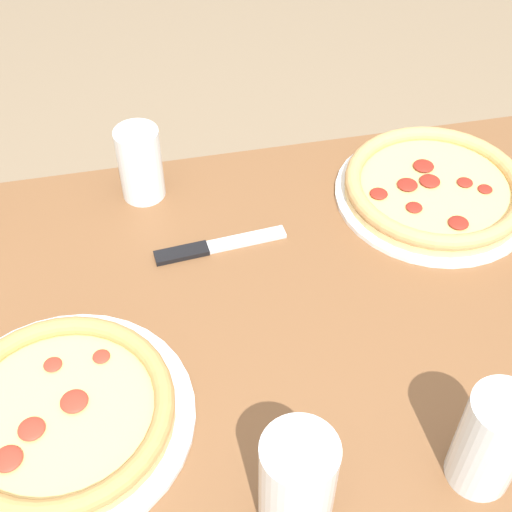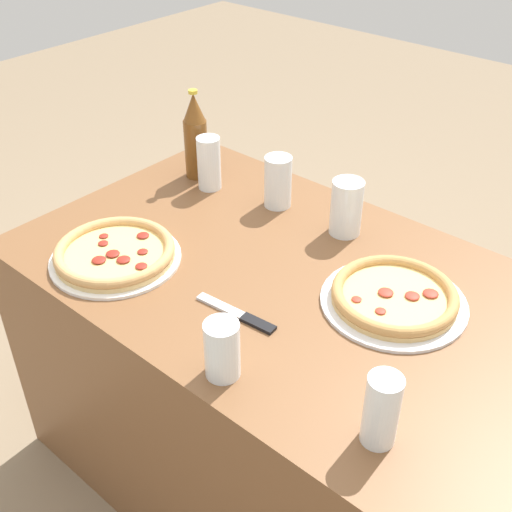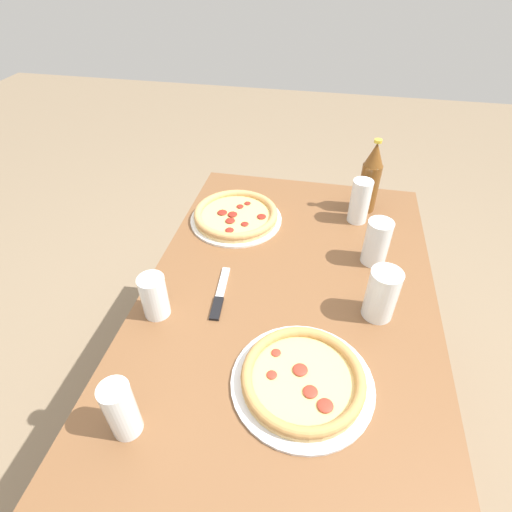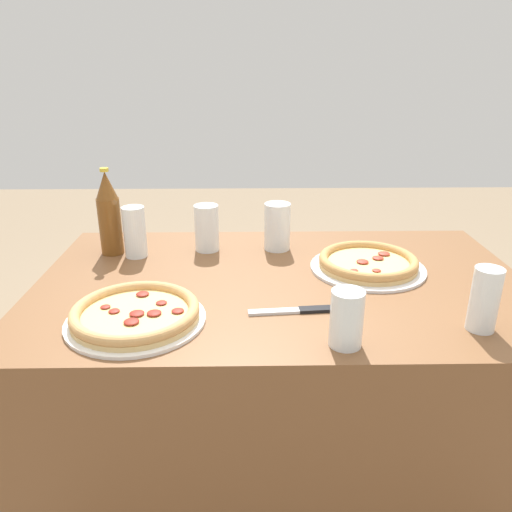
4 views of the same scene
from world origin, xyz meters
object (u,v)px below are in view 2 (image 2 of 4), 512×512
(glass_orange_juice, at_px, (278,184))
(knife, at_px, (239,315))
(pizza_pepperoni, at_px, (115,253))
(glass_water, at_px, (209,166))
(beer_bottle, at_px, (195,137))
(glass_mango_juice, at_px, (381,413))
(pizza_salami, at_px, (394,297))
(glass_iced_tea, at_px, (348,210))
(glass_red_wine, at_px, (222,352))

(glass_orange_juice, relative_size, knife, 0.71)
(pizza_pepperoni, relative_size, glass_orange_juice, 2.20)
(glass_orange_juice, xyz_separation_m, knife, (0.23, -0.41, -0.06))
(glass_water, bearing_deg, beer_bottle, 160.59)
(pizza_pepperoni, bearing_deg, glass_water, 101.31)
(beer_bottle, xyz_separation_m, knife, (0.52, -0.39, -0.12))
(glass_water, xyz_separation_m, glass_mango_juice, (0.83, -0.45, -0.00))
(pizza_salami, relative_size, knife, 1.59)
(pizza_pepperoni, relative_size, pizza_salami, 0.98)
(glass_iced_tea, xyz_separation_m, knife, (0.01, -0.42, -0.06))
(pizza_salami, bearing_deg, beer_bottle, 169.24)
(glass_red_wine, xyz_separation_m, glass_mango_juice, (0.30, 0.06, 0.01))
(glass_iced_tea, distance_m, beer_bottle, 0.51)
(glass_iced_tea, bearing_deg, beer_bottle, -176.95)
(pizza_pepperoni, xyz_separation_m, knife, (0.36, 0.04, -0.02))
(glass_iced_tea, bearing_deg, knife, -88.23)
(pizza_salami, relative_size, beer_bottle, 1.23)
(glass_iced_tea, bearing_deg, glass_red_wine, -79.68)
(glass_red_wine, bearing_deg, glass_mango_juice, 10.96)
(glass_mango_juice, height_order, glass_orange_juice, glass_mango_juice)
(pizza_pepperoni, height_order, glass_water, glass_water)
(pizza_salami, relative_size, glass_iced_tea, 2.20)
(glass_iced_tea, xyz_separation_m, glass_orange_juice, (-0.22, -0.01, -0.00))
(glass_water, bearing_deg, pizza_pepperoni, -78.69)
(glass_mango_juice, height_order, knife, glass_mango_juice)
(pizza_pepperoni, height_order, knife, pizza_pepperoni)
(glass_mango_juice, xyz_separation_m, glass_orange_juice, (-0.63, 0.50, -0.00))
(pizza_salami, bearing_deg, knife, -132.12)
(beer_bottle, bearing_deg, glass_red_wine, -41.45)
(glass_iced_tea, relative_size, glass_red_wine, 1.19)
(pizza_salami, height_order, glass_iced_tea, glass_iced_tea)
(glass_water, height_order, beer_bottle, beer_bottle)
(glass_water, distance_m, glass_orange_juice, 0.21)
(knife, bearing_deg, glass_orange_juice, 119.39)
(glass_water, height_order, glass_orange_juice, glass_water)
(glass_water, bearing_deg, glass_iced_tea, 7.22)
(pizza_salami, xyz_separation_m, glass_orange_juice, (-0.46, 0.16, 0.04))
(glass_mango_juice, relative_size, glass_orange_juice, 1.01)
(beer_bottle, distance_m, knife, 0.66)
(glass_iced_tea, bearing_deg, glass_water, -172.78)
(pizza_pepperoni, height_order, glass_orange_juice, glass_orange_juice)
(glass_red_wine, height_order, glass_orange_juice, glass_orange_juice)
(glass_iced_tea, xyz_separation_m, glass_water, (-0.43, -0.05, 0.00))
(pizza_pepperoni, bearing_deg, beer_bottle, 110.12)
(pizza_pepperoni, xyz_separation_m, glass_orange_juice, (0.13, 0.45, 0.04))
(glass_water, distance_m, glass_mango_juice, 0.95)
(pizza_salami, xyz_separation_m, glass_red_wine, (-0.14, -0.39, 0.04))
(glass_red_wine, distance_m, beer_bottle, 0.81)
(glass_iced_tea, bearing_deg, pizza_pepperoni, -127.05)
(beer_bottle, bearing_deg, glass_iced_tea, 3.05)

